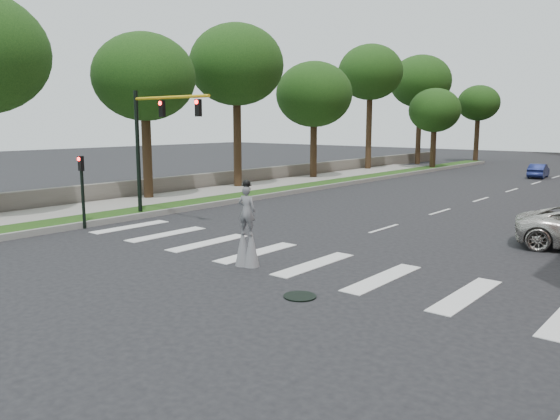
% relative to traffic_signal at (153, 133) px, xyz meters
% --- Properties ---
extents(ground_plane, '(160.00, 160.00, 0.00)m').
position_rel_traffic_signal_xyz_m(ground_plane, '(9.78, -3.00, -4.15)').
color(ground_plane, black).
rests_on(ground_plane, ground).
extents(grass_median, '(2.00, 60.00, 0.25)m').
position_rel_traffic_signal_xyz_m(grass_median, '(-1.72, 17.00, -4.03)').
color(grass_median, '#1B3C11').
rests_on(grass_median, ground).
extents(median_curb, '(0.20, 60.00, 0.28)m').
position_rel_traffic_signal_xyz_m(median_curb, '(-0.67, 17.00, -4.01)').
color(median_curb, gray).
rests_on(median_curb, ground).
extents(sidewalk_left, '(4.00, 60.00, 0.18)m').
position_rel_traffic_signal_xyz_m(sidewalk_left, '(-4.72, 7.00, -4.06)').
color(sidewalk_left, gray).
rests_on(sidewalk_left, ground).
extents(stone_wall, '(0.50, 56.00, 1.10)m').
position_rel_traffic_signal_xyz_m(stone_wall, '(-7.22, 19.00, -3.60)').
color(stone_wall, '#5F5951').
rests_on(stone_wall, ground).
extents(manhole, '(0.90, 0.90, 0.04)m').
position_rel_traffic_signal_xyz_m(manhole, '(12.78, -5.00, -4.13)').
color(manhole, black).
rests_on(manhole, ground).
extents(traffic_signal, '(5.30, 0.23, 6.20)m').
position_rel_traffic_signal_xyz_m(traffic_signal, '(0.00, 0.00, 0.00)').
color(traffic_signal, black).
rests_on(traffic_signal, ground).
extents(secondary_signal, '(0.25, 0.21, 3.23)m').
position_rel_traffic_signal_xyz_m(secondary_signal, '(-0.52, -3.50, -2.20)').
color(secondary_signal, black).
rests_on(secondary_signal, ground).
extents(stilt_performer, '(0.83, 0.60, 2.86)m').
position_rel_traffic_signal_xyz_m(stilt_performer, '(9.47, -3.55, -3.05)').
color(stilt_performer, black).
rests_on(stilt_performer, ground).
extents(car_mid, '(1.62, 3.72, 1.19)m').
position_rel_traffic_signal_xyz_m(car_mid, '(8.75, 33.40, -3.56)').
color(car_mid, navy).
rests_on(car_mid, ground).
extents(tree_1, '(6.02, 6.02, 9.86)m').
position_rel_traffic_signal_xyz_m(tree_1, '(-5.63, 3.81, 3.11)').
color(tree_1, black).
rests_on(tree_1, ground).
extents(tree_2, '(6.57, 6.57, 11.39)m').
position_rel_traffic_signal_xyz_m(tree_2, '(-5.63, 11.57, 4.41)').
color(tree_2, black).
rests_on(tree_2, ground).
extents(tree_3, '(6.23, 6.23, 9.56)m').
position_rel_traffic_signal_xyz_m(tree_3, '(-5.39, 20.31, 2.73)').
color(tree_3, black).
rests_on(tree_3, ground).
extents(tree_4, '(6.19, 6.19, 12.03)m').
position_rel_traffic_signal_xyz_m(tree_4, '(-6.15, 30.41, 5.19)').
color(tree_4, black).
rests_on(tree_4, ground).
extents(tree_5, '(6.78, 6.78, 12.02)m').
position_rel_traffic_signal_xyz_m(tree_5, '(-6.15, 41.25, 4.94)').
color(tree_5, black).
rests_on(tree_5, ground).
extents(tree_6, '(5.04, 5.04, 7.97)m').
position_rel_traffic_signal_xyz_m(tree_6, '(-1.60, 35.15, 1.63)').
color(tree_6, black).
rests_on(tree_6, ground).
extents(tree_7, '(4.86, 4.86, 8.96)m').
position_rel_traffic_signal_xyz_m(tree_7, '(-2.26, 48.62, 2.67)').
color(tree_7, black).
rests_on(tree_7, ground).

